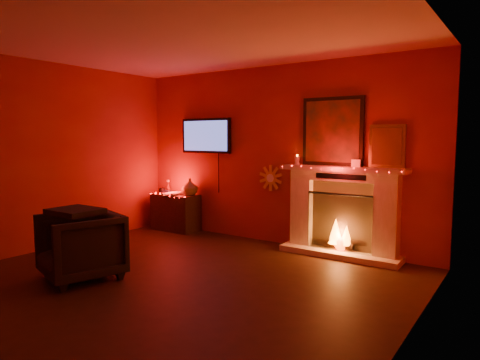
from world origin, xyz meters
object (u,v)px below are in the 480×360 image
object	(u,v)px
console_table	(177,209)
armchair	(81,246)
tv	(206,136)
sunburst_clock	(271,178)
fireplace	(342,203)

from	to	relation	value
console_table	armchair	xyz separation A→B (m)	(0.86, -2.53, 0.01)
tv	console_table	world-z (taller)	tv
tv	console_table	size ratio (longest dim) A/B	1.34
console_table	armchair	size ratio (longest dim) A/B	1.10
sunburst_clock	tv	bearing A→B (deg)	-178.76
sunburst_clock	armchair	world-z (taller)	sunburst_clock
tv	console_table	bearing A→B (deg)	-160.08
sunburst_clock	console_table	world-z (taller)	sunburst_clock
tv	fireplace	bearing A→B (deg)	-1.50
sunburst_clock	console_table	bearing A→B (deg)	-173.04
fireplace	tv	bearing A→B (deg)	178.50
tv	sunburst_clock	distance (m)	1.41
tv	sunburst_clock	world-z (taller)	tv
tv	console_table	distance (m)	1.39
fireplace	sunburst_clock	world-z (taller)	fireplace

